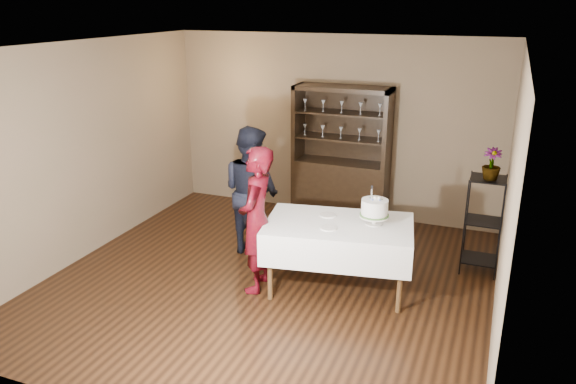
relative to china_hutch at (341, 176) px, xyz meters
name	(u,v)px	position (x,y,z in m)	size (l,w,h in m)	color
floor	(269,281)	(-0.20, -2.25, -0.66)	(5.00, 5.00, 0.00)	black
ceiling	(266,46)	(-0.20, -2.25, 2.04)	(5.00, 5.00, 0.00)	silver
back_wall	(334,127)	(-0.20, 0.25, 0.69)	(5.00, 0.02, 2.70)	brown
wall_left	(86,151)	(-2.70, -2.25, 0.69)	(0.02, 5.00, 2.70)	brown
wall_right	(509,200)	(2.30, -2.25, 0.69)	(0.02, 5.00, 2.70)	brown
china_hutch	(341,176)	(0.00, 0.00, 0.00)	(1.40, 0.48, 2.00)	black
plant_etagere	(483,221)	(2.08, -1.05, -0.01)	(0.42, 0.42, 1.20)	black
cake_table	(338,239)	(0.60, -2.13, -0.04)	(1.76, 1.26, 0.81)	silver
woman	(256,220)	(-0.26, -2.44, 0.17)	(0.61, 0.40, 1.67)	#390512
man	(251,191)	(-0.74, -1.55, 0.18)	(0.82, 0.64, 1.68)	black
cake	(375,209)	(0.97, -2.02, 0.33)	(0.37, 0.37, 0.45)	white
plate_near	(328,228)	(0.54, -2.32, 0.15)	(0.18, 0.18, 0.01)	white
plate_far	(328,215)	(0.42, -1.96, 0.15)	(0.19, 0.19, 0.01)	white
potted_plant	(492,164)	(2.10, -1.10, 0.71)	(0.21, 0.21, 0.37)	#457236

